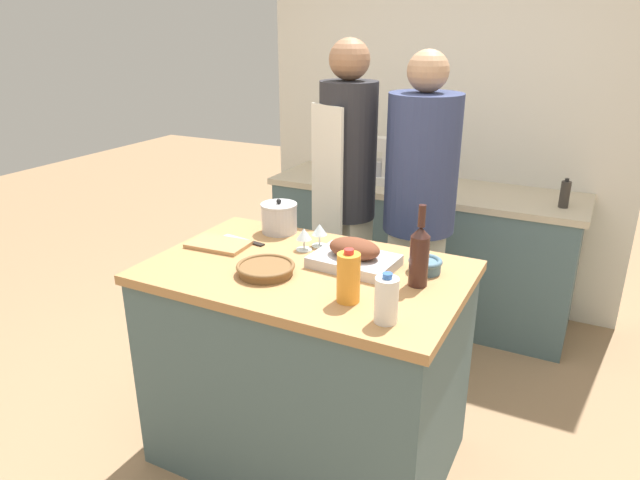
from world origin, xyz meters
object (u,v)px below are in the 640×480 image
object	(u,v)px
stand_mixer	(379,164)
stock_pot	(279,218)
juice_jug	(348,277)
roasting_pan	(354,256)
wicker_basket	(266,269)
person_cook_guest	(419,207)
cutting_board	(219,244)
wine_bottle_green	(419,254)
wine_glass_left	(320,231)
milk_jug	(386,300)
wine_glass_right	(304,235)
condiment_bottle_tall	(402,172)
mixing_bowl	(425,265)
person_cook_aproned	(347,190)
knife_chef	(245,241)
condiment_bottle_short	(565,194)

from	to	relation	value
stand_mixer	stock_pot	bearing A→B (deg)	-91.47
juice_jug	roasting_pan	bearing A→B (deg)	109.93
wicker_basket	person_cook_guest	bearing A→B (deg)	73.15
person_cook_guest	cutting_board	bearing A→B (deg)	-142.63
wicker_basket	wine_bottle_green	bearing A→B (deg)	17.27
juice_jug	wine_glass_left	size ratio (longest dim) A/B	1.90
milk_jug	person_cook_guest	size ratio (longest dim) A/B	0.10
cutting_board	wine_glass_right	distance (m)	0.39
wine_glass_left	condiment_bottle_tall	world-z (taller)	condiment_bottle_tall
roasting_pan	stock_pot	size ratio (longest dim) A/B	2.04
wine_bottle_green	wine_glass_right	world-z (taller)	wine_bottle_green
milk_jug	mixing_bowl	bearing A→B (deg)	90.72
wine_glass_right	stand_mixer	distance (m)	1.37
roasting_pan	person_cook_aproned	xyz separation A→B (m)	(-0.37, 0.75, 0.04)
cutting_board	milk_jug	distance (m)	0.97
wine_glass_right	wine_bottle_green	bearing A→B (deg)	-12.08
condiment_bottle_tall	stand_mixer	bearing A→B (deg)	-161.39
milk_jug	wine_glass_right	distance (m)	0.71
roasting_pan	wicker_basket	xyz separation A→B (m)	(-0.28, -0.23, -0.02)
mixing_bowl	milk_jug	world-z (taller)	milk_jug
wine_bottle_green	milk_jug	bearing A→B (deg)	-91.08
knife_chef	condiment_bottle_tall	xyz separation A→B (m)	(0.25, 1.44, 0.03)
mixing_bowl	stand_mixer	world-z (taller)	stand_mixer
wine_glass_left	stand_mixer	distance (m)	1.31
condiment_bottle_tall	condiment_bottle_short	xyz separation A→B (m)	(0.99, -0.06, -0.00)
wicker_basket	knife_chef	xyz separation A→B (m)	(-0.28, 0.27, -0.02)
person_cook_aproned	juice_jug	bearing A→B (deg)	-41.28
juice_jug	condiment_bottle_tall	xyz separation A→B (m)	(-0.42, 1.77, -0.06)
roasting_pan	person_cook_guest	size ratio (longest dim) A/B	0.20
juice_jug	wine_bottle_green	world-z (taller)	wine_bottle_green
roasting_pan	knife_chef	world-z (taller)	roasting_pan
roasting_pan	person_cook_aproned	size ratio (longest dim) A/B	0.20
stock_pot	mixing_bowl	world-z (taller)	stock_pot
knife_chef	condiment_bottle_short	size ratio (longest dim) A/B	1.38
wine_glass_right	condiment_bottle_tall	size ratio (longest dim) A/B	0.59
stock_pot	person_cook_guest	world-z (taller)	person_cook_guest
cutting_board	person_cook_aproned	bearing A→B (deg)	72.42
knife_chef	wine_bottle_green	bearing A→B (deg)	-5.94
wine_glass_left	wine_glass_right	xyz separation A→B (m)	(-0.04, -0.07, -0.00)
mixing_bowl	person_cook_guest	bearing A→B (deg)	109.64
cutting_board	person_cook_guest	world-z (taller)	person_cook_guest
juice_jug	knife_chef	bearing A→B (deg)	153.65
cutting_board	juice_jug	xyz separation A→B (m)	(0.74, -0.23, 0.08)
juice_jug	milk_jug	distance (m)	0.19
roasting_pan	wicker_basket	distance (m)	0.37
wicker_basket	milk_jug	size ratio (longest dim) A/B	1.33
wine_bottle_green	roasting_pan	bearing A→B (deg)	169.66
juice_jug	wine_bottle_green	xyz separation A→B (m)	(0.18, 0.24, 0.03)
wicker_basket	person_cook_aproned	bearing A→B (deg)	95.41
cutting_board	mixing_bowl	distance (m)	0.92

